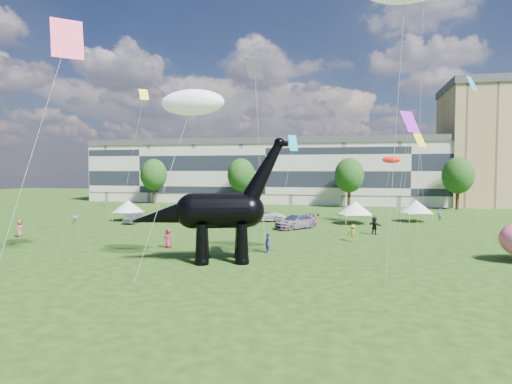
# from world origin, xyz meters

# --- Properties ---
(ground) EXTENTS (220.00, 220.00, 0.00)m
(ground) POSITION_xyz_m (0.00, 0.00, 0.00)
(ground) COLOR #16330C
(ground) RESTS_ON ground
(terrace_row) EXTENTS (78.00, 11.00, 12.00)m
(terrace_row) POSITION_xyz_m (-8.00, 62.00, 6.00)
(terrace_row) COLOR beige
(terrace_row) RESTS_ON ground
(tree_far_left) EXTENTS (5.20, 5.20, 9.44)m
(tree_far_left) POSITION_xyz_m (-30.00, 53.00, 6.29)
(tree_far_left) COLOR #382314
(tree_far_left) RESTS_ON ground
(tree_mid_left) EXTENTS (5.20, 5.20, 9.44)m
(tree_mid_left) POSITION_xyz_m (-12.00, 53.00, 6.29)
(tree_mid_left) COLOR #382314
(tree_mid_left) RESTS_ON ground
(tree_mid_right) EXTENTS (5.20, 5.20, 9.44)m
(tree_mid_right) POSITION_xyz_m (8.00, 53.00, 6.29)
(tree_mid_right) COLOR #382314
(tree_mid_right) RESTS_ON ground
(tree_far_right) EXTENTS (5.20, 5.20, 9.44)m
(tree_far_right) POSITION_xyz_m (26.00, 53.00, 6.29)
(tree_far_right) COLOR #382314
(tree_far_right) RESTS_ON ground
(dinosaur_sculpture) EXTENTS (11.53, 5.18, 9.51)m
(dinosaur_sculpture) POSITION_xyz_m (-1.08, 4.68, 3.59)
(dinosaur_sculpture) COLOR black
(dinosaur_sculpture) RESTS_ON ground
(car_silver) EXTENTS (1.97, 4.08, 1.34)m
(car_silver) POSITION_xyz_m (-18.38, 23.84, 0.67)
(car_silver) COLOR #B9B9BE
(car_silver) RESTS_ON ground
(car_grey) EXTENTS (4.53, 3.17, 1.42)m
(car_grey) POSITION_xyz_m (-6.53, 25.77, 0.71)
(car_grey) COLOR slate
(car_grey) RESTS_ON ground
(car_white) EXTENTS (6.21, 4.11, 1.59)m
(car_white) POSITION_xyz_m (-2.54, 29.48, 0.79)
(car_white) COLOR silver
(car_white) RESTS_ON ground
(car_dark) EXTENTS (5.32, 5.85, 1.64)m
(car_dark) POSITION_xyz_m (2.44, 23.50, 0.82)
(car_dark) COLOR #595960
(car_dark) RESTS_ON ground
(gazebo_near) EXTENTS (5.08, 5.08, 2.89)m
(gazebo_near) POSITION_xyz_m (9.04, 29.39, 2.03)
(gazebo_near) COLOR white
(gazebo_near) RESTS_ON ground
(gazebo_far) EXTENTS (5.13, 5.13, 2.86)m
(gazebo_far) POSITION_xyz_m (16.76, 33.48, 2.01)
(gazebo_far) COLOR silver
(gazebo_far) RESTS_ON ground
(gazebo_left) EXTENTS (3.99, 3.99, 2.74)m
(gazebo_left) POSITION_xyz_m (-20.39, 26.16, 1.93)
(gazebo_left) COLOR silver
(gazebo_left) RESTS_ON ground
(visitors) EXTENTS (46.21, 27.39, 1.88)m
(visitors) POSITION_xyz_m (-1.65, 19.36, 0.86)
(visitors) COLOR #A4293E
(visitors) RESTS_ON ground
(kites) EXTENTS (49.54, 51.57, 28.53)m
(kites) POSITION_xyz_m (6.74, 4.75, 15.01)
(kites) COLOR #F61031
(kites) RESTS_ON ground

